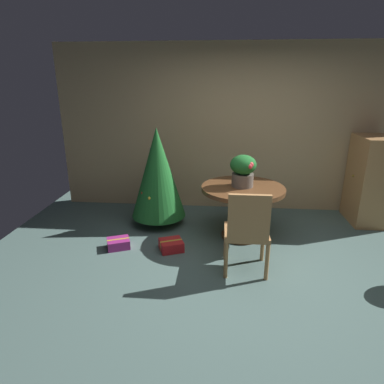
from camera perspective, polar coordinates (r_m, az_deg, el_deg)
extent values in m
plane|color=#4C6660|center=(3.73, 10.40, -14.56)|extent=(6.60, 6.60, 0.00)
cube|color=tan|center=(5.38, 9.24, 10.62)|extent=(6.00, 0.10, 2.60)
cylinder|color=brown|center=(4.60, 8.43, -7.41)|extent=(0.53, 0.53, 0.04)
cylinder|color=brown|center=(4.47, 8.63, -3.58)|extent=(0.19, 0.19, 0.62)
cylinder|color=brown|center=(4.35, 8.84, 0.57)|extent=(1.09, 1.09, 0.06)
cylinder|color=#665B51|center=(4.34, 8.74, 2.08)|extent=(0.28, 0.28, 0.17)
ellipsoid|color=#1E6628|center=(4.29, 8.88, 4.70)|extent=(0.34, 0.34, 0.25)
sphere|color=red|center=(4.29, 10.70, 4.66)|extent=(0.06, 0.06, 0.06)
sphere|color=red|center=(4.19, 10.07, 4.66)|extent=(0.09, 0.09, 0.09)
sphere|color=red|center=(4.17, 9.92, 4.39)|extent=(0.08, 0.08, 0.08)
sphere|color=red|center=(4.21, 8.87, 4.65)|extent=(0.08, 0.08, 0.08)
cylinder|color=#B27F4C|center=(3.96, 5.84, -8.71)|extent=(0.04, 0.04, 0.42)
cylinder|color=#B27F4C|center=(3.99, 12.14, -8.82)|extent=(0.04, 0.04, 0.42)
cylinder|color=#B27F4C|center=(3.60, 5.89, -11.68)|extent=(0.04, 0.04, 0.42)
cylinder|color=#B27F4C|center=(3.64, 12.88, -11.76)|extent=(0.04, 0.04, 0.42)
cube|color=#B27F4C|center=(3.68, 9.38, -6.95)|extent=(0.48, 0.45, 0.05)
cube|color=#B27F4C|center=(3.39, 9.84, -4.32)|extent=(0.43, 0.05, 0.48)
cylinder|color=brown|center=(4.96, -5.71, -4.69)|extent=(0.10, 0.10, 0.14)
cone|color=#1E6628|center=(4.72, -5.98, 3.32)|extent=(0.79, 0.79, 1.29)
sphere|color=silver|center=(4.74, -6.81, 6.88)|extent=(0.07, 0.07, 0.07)
sphere|color=silver|center=(4.95, -8.55, 0.04)|extent=(0.07, 0.07, 0.07)
sphere|color=red|center=(4.68, -8.50, -0.20)|extent=(0.05, 0.05, 0.05)
sphere|color=gold|center=(5.08, -4.70, -0.11)|extent=(0.06, 0.06, 0.06)
sphere|color=gold|center=(4.57, -7.40, -1.07)|extent=(0.04, 0.04, 0.04)
sphere|color=#2D51A8|center=(4.71, -6.98, 7.31)|extent=(0.06, 0.06, 0.06)
cube|color=#9E287A|center=(4.35, -12.63, -8.69)|extent=(0.34, 0.31, 0.12)
cube|color=gold|center=(4.35, -12.63, -8.69)|extent=(0.27, 0.14, 0.12)
cube|color=red|center=(4.21, -3.63, -9.19)|extent=(0.35, 0.34, 0.13)
cube|color=gold|center=(4.21, -3.63, -9.19)|extent=(0.27, 0.13, 0.13)
cube|color=#B27F4C|center=(5.49, 28.38, 1.79)|extent=(0.45, 0.69, 1.29)
sphere|color=#B29338|center=(5.39, 26.17, 2.54)|extent=(0.04, 0.04, 0.04)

